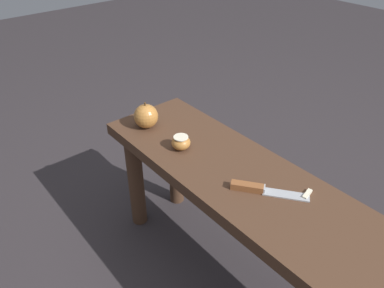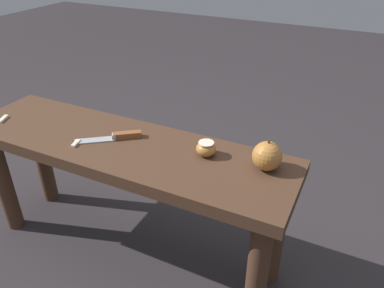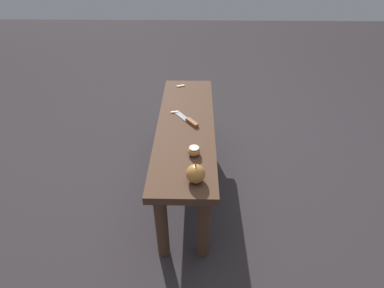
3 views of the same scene
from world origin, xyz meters
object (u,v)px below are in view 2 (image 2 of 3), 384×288
(wooden_bench, at_px, (124,167))
(apple_cut, at_px, (206,149))
(apple_whole, at_px, (267,156))
(knife, at_px, (119,137))

(wooden_bench, relative_size, apple_cut, 18.59)
(wooden_bench, distance_m, apple_whole, 0.48)
(wooden_bench, xyz_separation_m, knife, (0.02, -0.02, 0.10))
(apple_cut, bearing_deg, wooden_bench, 10.50)
(apple_whole, bearing_deg, knife, 4.97)
(knife, xyz_separation_m, apple_whole, (-0.48, -0.04, 0.03))
(wooden_bench, relative_size, knife, 5.94)
(knife, bearing_deg, apple_whole, 148.45)
(wooden_bench, bearing_deg, apple_cut, -169.50)
(wooden_bench, bearing_deg, knife, -39.33)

